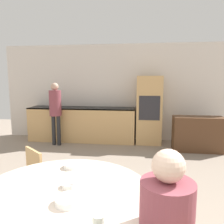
% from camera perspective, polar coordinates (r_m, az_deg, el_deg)
% --- Properties ---
extents(wall_back, '(6.88, 0.05, 2.60)m').
position_cam_1_polar(wall_back, '(6.02, 3.74, 5.09)').
color(wall_back, silver).
rests_on(wall_back, ground_plane).
extents(kitchen_counter, '(2.85, 0.60, 0.91)m').
position_cam_1_polar(kitchen_counter, '(5.98, -7.82, -3.02)').
color(kitchen_counter, tan).
rests_on(kitchen_counter, ground_plane).
extents(oven_unit, '(0.64, 0.59, 1.74)m').
position_cam_1_polar(oven_unit, '(5.72, 9.61, 0.51)').
color(oven_unit, tan).
rests_on(oven_unit, ground_plane).
extents(sideboard, '(1.12, 0.45, 0.81)m').
position_cam_1_polar(sideboard, '(5.45, 21.49, -5.34)').
color(sideboard, '#51331E').
rests_on(sideboard, ground_plane).
extents(dining_table, '(1.39, 1.39, 0.78)m').
position_cam_1_polar(dining_table, '(1.93, -12.60, -24.75)').
color(dining_table, '#51331E').
rests_on(dining_table, ground_plane).
extents(chair_far_left, '(0.56, 0.56, 0.84)m').
position_cam_1_polar(chair_far_left, '(2.77, -21.51, -16.77)').
color(chair_far_left, tan).
rests_on(chair_far_left, ground_plane).
extents(person_standing, '(0.30, 0.30, 1.57)m').
position_cam_1_polar(person_standing, '(5.62, -14.58, 1.36)').
color(person_standing, '#262628').
rests_on(person_standing, ground_plane).
extents(cup, '(0.07, 0.07, 0.09)m').
position_cam_1_polar(cup, '(1.40, -3.58, -26.74)').
color(cup, silver).
rests_on(cup, dining_table).
extents(bowl_near, '(0.12, 0.12, 0.04)m').
position_cam_1_polar(bowl_near, '(1.87, -11.01, -18.21)').
color(bowl_near, white).
rests_on(bowl_near, dining_table).
extents(bowl_centre, '(0.19, 0.19, 0.05)m').
position_cam_1_polar(bowl_centre, '(1.66, -11.28, -21.74)').
color(bowl_centre, white).
rests_on(bowl_centre, dining_table).
extents(bowl_far, '(0.16, 0.16, 0.04)m').
position_cam_1_polar(bowl_far, '(2.24, -10.42, -13.58)').
color(bowl_far, white).
rests_on(bowl_far, dining_table).
extents(salt_shaker, '(0.03, 0.03, 0.09)m').
position_cam_1_polar(salt_shaker, '(1.77, -10.33, -18.86)').
color(salt_shaker, white).
rests_on(salt_shaker, dining_table).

